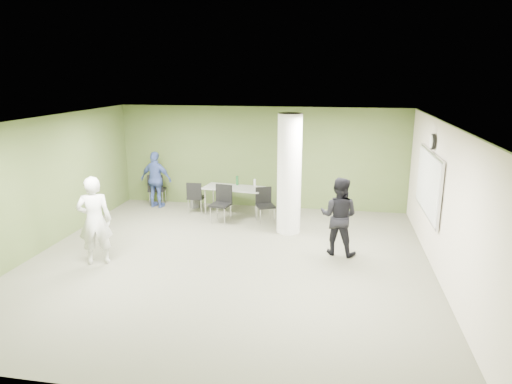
% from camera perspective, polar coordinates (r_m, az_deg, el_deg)
% --- Properties ---
extents(floor, '(8.00, 8.00, 0.00)m').
position_cam_1_polar(floor, '(9.29, -3.54, -8.65)').
color(floor, '#545543').
rests_on(floor, ground).
extents(ceiling, '(8.00, 8.00, 0.00)m').
position_cam_1_polar(ceiling, '(8.58, -3.83, 8.81)').
color(ceiling, white).
rests_on(ceiling, wall_back).
extents(wall_back, '(8.00, 2.80, 0.02)m').
position_cam_1_polar(wall_back, '(12.66, 0.63, 4.31)').
color(wall_back, '#495C2B').
rests_on(wall_back, floor).
extents(wall_left, '(0.02, 8.00, 2.80)m').
position_cam_1_polar(wall_left, '(10.51, -25.38, 0.75)').
color(wall_left, '#495C2B').
rests_on(wall_left, floor).
extents(wall_right_cream, '(0.02, 8.00, 2.80)m').
position_cam_1_polar(wall_right_cream, '(8.80, 22.53, -1.43)').
color(wall_right_cream, beige).
rests_on(wall_right_cream, floor).
extents(column, '(0.56, 0.56, 2.80)m').
position_cam_1_polar(column, '(10.58, 4.18, 2.23)').
color(column, silver).
rests_on(column, floor).
extents(whiteboard, '(0.05, 2.30, 1.30)m').
position_cam_1_polar(whiteboard, '(9.90, 20.74, 1.03)').
color(whiteboard, silver).
rests_on(whiteboard, wall_right_cream).
extents(wall_clock, '(0.06, 0.32, 0.32)m').
position_cam_1_polar(wall_clock, '(9.75, 21.20, 5.89)').
color(wall_clock, black).
rests_on(wall_clock, wall_right_cream).
extents(folding_table, '(1.65, 0.89, 1.00)m').
position_cam_1_polar(folding_table, '(12.08, -2.75, 0.40)').
color(folding_table, gray).
rests_on(folding_table, floor).
extents(wastebasket, '(0.27, 0.27, 0.32)m').
position_cam_1_polar(wastebasket, '(12.94, -7.60, -1.23)').
color(wastebasket, '#4C4C4C').
rests_on(wastebasket, floor).
extents(chair_back_left, '(0.52, 0.52, 0.91)m').
position_cam_1_polar(chair_back_left, '(13.23, -12.34, 0.59)').
color(chair_back_left, black).
rests_on(chair_back_left, floor).
extents(chair_back_right, '(0.44, 0.44, 0.86)m').
position_cam_1_polar(chair_back_right, '(12.32, -7.58, -0.39)').
color(chair_back_right, black).
rests_on(chair_back_right, floor).
extents(chair_table_left, '(0.54, 0.54, 0.94)m').
position_cam_1_polar(chair_table_left, '(11.56, -4.28, -1.07)').
color(chair_table_left, black).
rests_on(chair_table_left, floor).
extents(chair_table_right, '(0.57, 0.57, 0.87)m').
position_cam_1_polar(chair_table_right, '(11.55, 1.09, -1.26)').
color(chair_table_right, black).
rests_on(chair_table_right, floor).
extents(woman_white, '(0.76, 0.64, 1.77)m').
position_cam_1_polar(woman_white, '(9.43, -19.53, -3.39)').
color(woman_white, silver).
rests_on(woman_white, floor).
extents(man_black, '(0.92, 0.79, 1.63)m').
position_cam_1_polar(man_black, '(9.54, 10.30, -2.99)').
color(man_black, black).
rests_on(man_black, floor).
extents(man_blue, '(0.97, 0.51, 1.58)m').
position_cam_1_polar(man_blue, '(13.00, -12.37, 1.51)').
color(man_blue, '#3B4F93').
rests_on(man_blue, floor).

